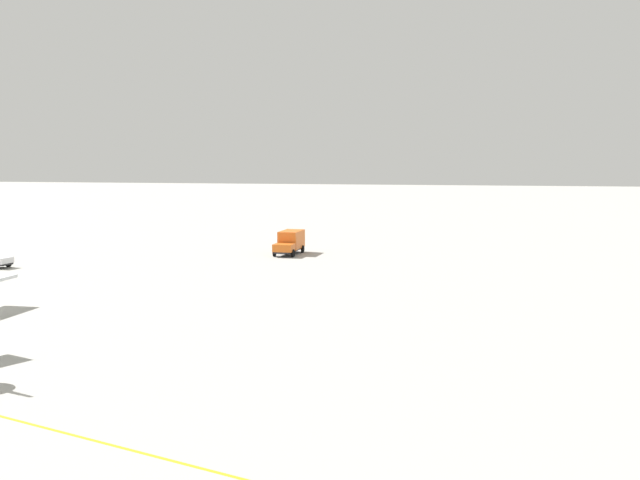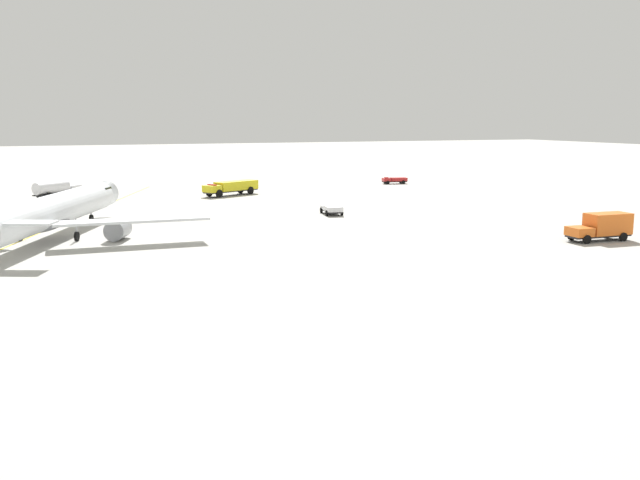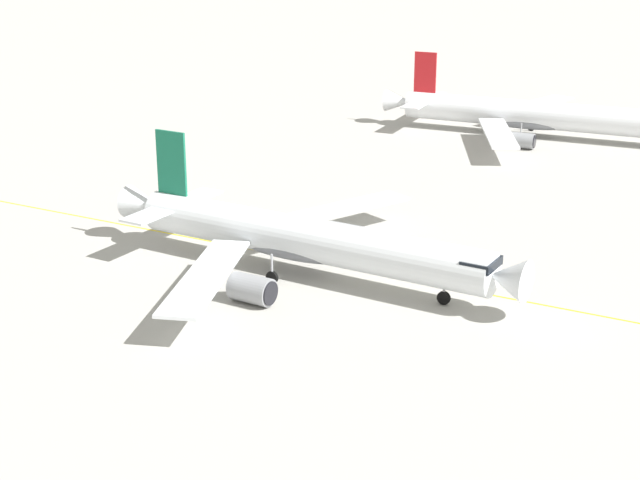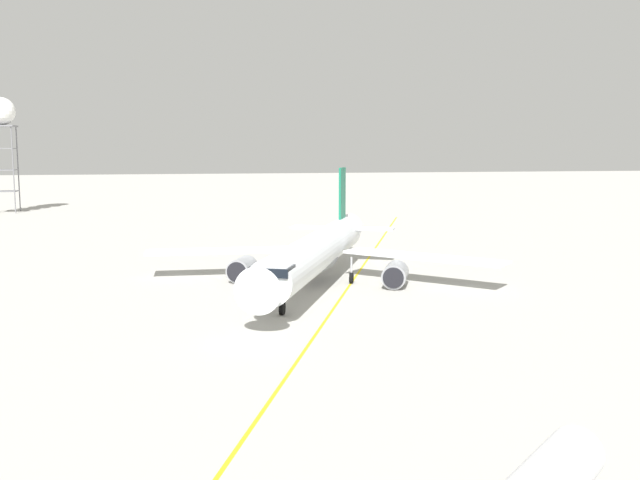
% 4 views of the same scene
% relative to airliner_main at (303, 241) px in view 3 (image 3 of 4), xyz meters
% --- Properties ---
extents(ground_plane, '(600.00, 600.00, 0.00)m').
position_rel_airliner_main_xyz_m(ground_plane, '(0.35, -0.62, -3.06)').
color(ground_plane, '#ADAAA3').
extents(airliner_main, '(37.46, 33.99, 10.97)m').
position_rel_airliner_main_xyz_m(airliner_main, '(0.00, 0.00, 0.00)').
color(airliner_main, silver).
rests_on(airliner_main, ground_plane).
extents(airliner_secondary, '(43.36, 36.26, 10.58)m').
position_rel_airliner_main_xyz_m(airliner_secondary, '(-23.73, -56.17, -0.20)').
color(airliner_secondary, white).
rests_on(airliner_secondary, ground_plane).
extents(taxiway_centreline, '(123.92, 47.80, 0.01)m').
position_rel_airliner_main_xyz_m(taxiway_centreline, '(1.29, -3.96, -3.06)').
color(taxiway_centreline, yellow).
rests_on(taxiway_centreline, ground_plane).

